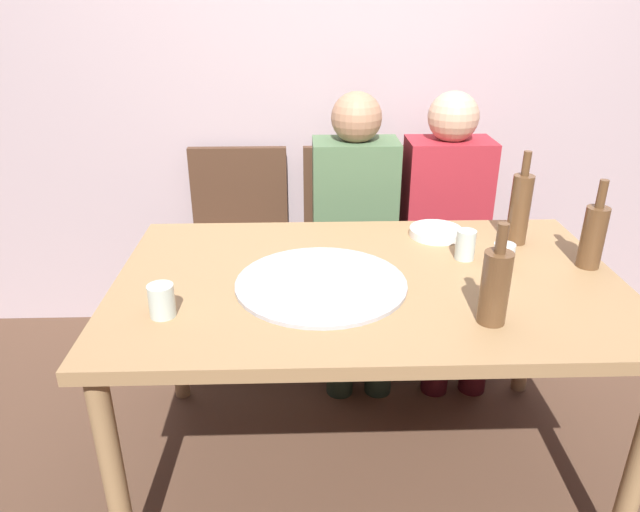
# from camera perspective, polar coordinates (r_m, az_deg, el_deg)

# --- Properties ---
(ground_plane) EXTENTS (8.00, 8.00, 0.00)m
(ground_plane) POSITION_cam_1_polar(r_m,az_deg,el_deg) (2.22, 4.05, -19.44)
(ground_plane) COLOR #513828
(back_wall) EXTENTS (6.00, 0.10, 2.60)m
(back_wall) POSITION_cam_1_polar(r_m,az_deg,el_deg) (2.71, 2.52, 19.49)
(back_wall) COLOR #B29EA3
(back_wall) RESTS_ON ground_plane
(dining_table) EXTENTS (1.53, 0.94, 0.74)m
(dining_table) POSITION_cam_1_polar(r_m,az_deg,el_deg) (1.82, 4.66, -4.16)
(dining_table) COLOR #99754C
(dining_table) RESTS_ON ground_plane
(pizza_tray) EXTENTS (0.51, 0.51, 0.01)m
(pizza_tray) POSITION_cam_1_polar(r_m,az_deg,el_deg) (1.73, 0.10, -2.71)
(pizza_tray) COLOR #ADADB2
(pizza_tray) RESTS_ON dining_table
(wine_bottle) EXTENTS (0.07, 0.07, 0.28)m
(wine_bottle) POSITION_cam_1_polar(r_m,az_deg,el_deg) (1.56, 16.76, -2.77)
(wine_bottle) COLOR brown
(wine_bottle) RESTS_ON dining_table
(beer_bottle) EXTENTS (0.07, 0.07, 0.28)m
(beer_bottle) POSITION_cam_1_polar(r_m,az_deg,el_deg) (1.99, 25.17, 1.88)
(beer_bottle) COLOR brown
(beer_bottle) RESTS_ON dining_table
(water_bottle) EXTENTS (0.07, 0.07, 0.32)m
(water_bottle) POSITION_cam_1_polar(r_m,az_deg,el_deg) (2.09, 18.95, 4.49)
(water_bottle) COLOR brown
(water_bottle) RESTS_ON dining_table
(tumbler_near) EXTENTS (0.07, 0.07, 0.09)m
(tumbler_near) POSITION_cam_1_polar(r_m,az_deg,el_deg) (1.88, 17.49, -0.15)
(tumbler_near) COLOR silver
(tumbler_near) RESTS_ON dining_table
(tumbler_far) EXTENTS (0.06, 0.06, 0.10)m
(tumbler_far) POSITION_cam_1_polar(r_m,az_deg,el_deg) (1.94, 14.03, 1.08)
(tumbler_far) COLOR #B7C6BC
(tumbler_far) RESTS_ON dining_table
(wine_glass) EXTENTS (0.07, 0.07, 0.09)m
(wine_glass) POSITION_cam_1_polar(r_m,az_deg,el_deg) (1.61, -15.22, -4.23)
(wine_glass) COLOR #B7C6BC
(wine_glass) RESTS_ON dining_table
(plate_stack) EXTENTS (0.19, 0.19, 0.03)m
(plate_stack) POSITION_cam_1_polar(r_m,az_deg,el_deg) (2.11, 11.25, 2.30)
(plate_stack) COLOR white
(plate_stack) RESTS_ON dining_table
(chair_left) EXTENTS (0.44, 0.44, 0.90)m
(chair_left) POSITION_cam_1_polar(r_m,az_deg,el_deg) (2.67, -7.92, 1.78)
(chair_left) COLOR #472D1E
(chair_left) RESTS_ON ground_plane
(chair_middle) EXTENTS (0.44, 0.44, 0.90)m
(chair_middle) POSITION_cam_1_polar(r_m,az_deg,el_deg) (2.67, 3.17, 1.93)
(chair_middle) COLOR #472D1E
(chair_middle) RESTS_ON ground_plane
(chair_right) EXTENTS (0.44, 0.44, 0.90)m
(chair_right) POSITION_cam_1_polar(r_m,az_deg,el_deg) (2.73, 11.54, 1.99)
(chair_right) COLOR #472D1E
(chair_right) RESTS_ON ground_plane
(guest_in_sweater) EXTENTS (0.36, 0.56, 1.17)m
(guest_in_sweater) POSITION_cam_1_polar(r_m,az_deg,el_deg) (2.48, 3.53, 3.31)
(guest_in_sweater) COLOR #4C6B47
(guest_in_sweater) RESTS_ON ground_plane
(guest_in_beanie) EXTENTS (0.36, 0.56, 1.17)m
(guest_in_beanie) POSITION_cam_1_polar(r_m,az_deg,el_deg) (2.55, 12.51, 3.34)
(guest_in_beanie) COLOR maroon
(guest_in_beanie) RESTS_ON ground_plane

